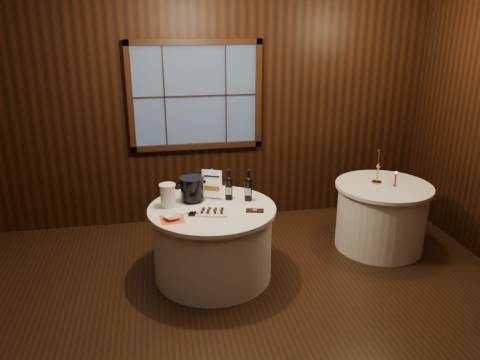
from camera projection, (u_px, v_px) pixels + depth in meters
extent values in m
plane|color=black|center=(229.00, 335.00, 3.99)|extent=(6.00, 6.00, 0.00)
cube|color=black|center=(196.00, 107.00, 5.81)|extent=(6.00, 0.02, 3.00)
cube|color=#394D77|center=(195.00, 96.00, 5.74)|extent=(1.50, 0.01, 1.20)
cylinder|color=white|center=(213.00, 244.00, 4.80)|extent=(1.20, 1.20, 0.73)
cylinder|color=white|center=(212.00, 209.00, 4.67)|extent=(1.28, 1.28, 0.04)
cylinder|color=white|center=(381.00, 218.00, 5.42)|extent=(1.00, 1.00, 0.73)
cylinder|color=white|center=(384.00, 186.00, 5.29)|extent=(1.08, 1.08, 0.04)
cube|color=silver|center=(213.00, 199.00, 4.86)|extent=(0.20, 0.16, 0.02)
cube|color=silver|center=(212.00, 183.00, 4.81)|extent=(0.03, 0.02, 0.32)
cube|color=white|center=(212.00, 184.00, 4.80)|extent=(0.19, 0.09, 0.30)
cylinder|color=black|center=(229.00, 190.00, 4.84)|extent=(0.08, 0.08, 0.21)
sphere|color=black|center=(229.00, 180.00, 4.80)|extent=(0.08, 0.08, 0.08)
cylinder|color=black|center=(229.00, 175.00, 4.78)|extent=(0.03, 0.03, 0.10)
cylinder|color=black|center=(229.00, 170.00, 4.76)|extent=(0.03, 0.03, 0.02)
cube|color=beige|center=(229.00, 191.00, 4.80)|extent=(0.06, 0.01, 0.07)
cylinder|color=black|center=(248.00, 191.00, 4.81)|extent=(0.08, 0.08, 0.22)
sphere|color=black|center=(248.00, 181.00, 4.77)|extent=(0.08, 0.08, 0.08)
cylinder|color=black|center=(248.00, 175.00, 4.75)|extent=(0.03, 0.03, 0.10)
cylinder|color=black|center=(248.00, 171.00, 4.74)|extent=(0.03, 0.03, 0.02)
cube|color=beige|center=(249.00, 192.00, 4.77)|extent=(0.06, 0.02, 0.08)
cylinder|color=black|center=(193.00, 200.00, 4.82)|extent=(0.18, 0.18, 0.03)
cylinder|color=black|center=(192.00, 189.00, 4.78)|extent=(0.23, 0.23, 0.20)
cylinder|color=black|center=(192.00, 179.00, 4.74)|extent=(0.25, 0.25, 0.02)
cube|color=white|center=(212.00, 212.00, 4.52)|extent=(0.34, 0.26, 0.02)
cube|color=black|center=(255.00, 211.00, 4.57)|extent=(0.19, 0.13, 0.01)
cylinder|color=#362A13|center=(186.00, 214.00, 4.46)|extent=(0.07, 0.01, 0.03)
cylinder|color=silver|center=(168.00, 196.00, 4.65)|extent=(0.15, 0.15, 0.22)
cylinder|color=silver|center=(167.00, 185.00, 4.62)|extent=(0.16, 0.16, 0.01)
torus|color=silver|center=(176.00, 194.00, 4.66)|extent=(0.11, 0.03, 0.11)
cube|color=#ED4814|center=(172.00, 219.00, 4.39)|extent=(0.24, 0.24, 0.00)
imported|color=white|center=(172.00, 217.00, 4.38)|extent=(0.19, 0.19, 0.04)
cylinder|color=gold|center=(377.00, 182.00, 5.33)|extent=(0.11, 0.11, 0.02)
cylinder|color=gold|center=(378.00, 167.00, 5.27)|extent=(0.03, 0.03, 0.35)
cylinder|color=gold|center=(380.00, 150.00, 5.21)|extent=(0.06, 0.06, 0.03)
cylinder|color=gold|center=(395.00, 186.00, 5.24)|extent=(0.05, 0.05, 0.01)
cylinder|color=#A70E0C|center=(395.00, 179.00, 5.21)|extent=(0.02, 0.02, 0.14)
sphere|color=#FFB23F|center=(396.00, 172.00, 5.18)|extent=(0.02, 0.02, 0.02)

